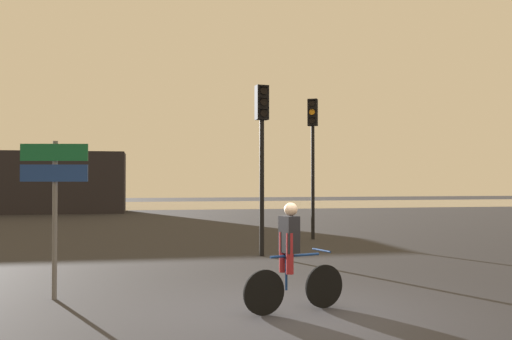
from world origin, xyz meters
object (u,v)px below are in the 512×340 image
(distant_building, at_px, (35,182))
(cyclist, at_px, (291,256))
(direction_sign_post, at_px, (54,190))
(traffic_light_far_right, at_px, (313,142))
(traffic_light_center, at_px, (262,137))

(distant_building, height_order, cyclist, distant_building)
(direction_sign_post, xyz_separation_m, cyclist, (3.58, -1.62, -0.97))
(traffic_light_far_right, distance_m, cyclist, 10.97)
(direction_sign_post, bearing_deg, traffic_light_far_right, -119.46)
(traffic_light_far_right, relative_size, direction_sign_post, 1.81)
(distant_building, height_order, traffic_light_far_right, traffic_light_far_right)
(distant_building, relative_size, cyclist, 6.52)
(traffic_light_far_right, height_order, direction_sign_post, traffic_light_far_right)
(traffic_light_far_right, bearing_deg, traffic_light_center, 82.21)
(traffic_light_center, bearing_deg, traffic_light_far_right, -132.17)
(traffic_light_far_right, xyz_separation_m, cyclist, (-3.46, -10.13, -2.43))
(direction_sign_post, height_order, cyclist, direction_sign_post)
(distant_building, bearing_deg, traffic_light_far_right, -57.22)
(traffic_light_far_right, distance_m, direction_sign_post, 11.14)
(distant_building, relative_size, traffic_light_far_right, 2.29)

